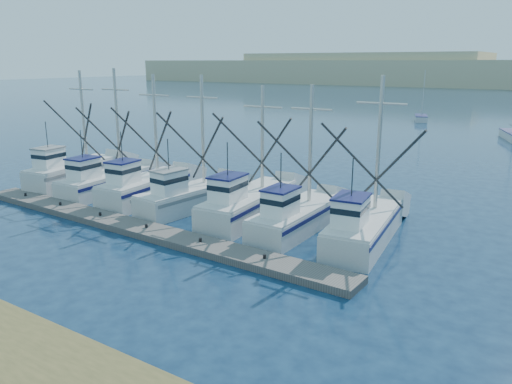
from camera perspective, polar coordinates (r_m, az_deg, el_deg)
ground at (r=20.70m, az=-10.60°, el=-12.62°), size 500.00×500.00×0.00m
floating_dock at (r=29.55m, az=-13.73°, el=-3.95°), size 27.72×2.76×0.37m
trawler_fleet at (r=32.89m, az=-7.74°, el=-0.32°), size 27.26×8.94×8.96m
sailboat_far at (r=86.23m, az=18.33°, el=8.01°), size 3.22×5.33×8.10m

